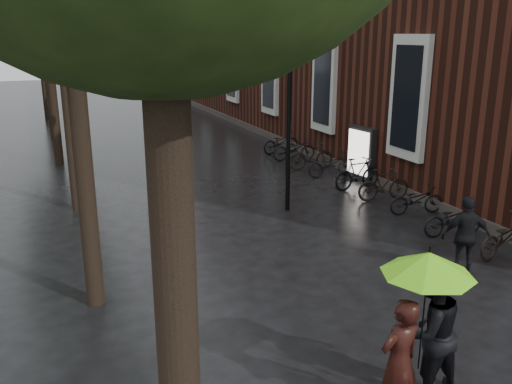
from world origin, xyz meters
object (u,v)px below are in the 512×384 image
pedestrian_walking (466,236)px  lamp_post (289,111)px  person_burgundy (399,362)px  person_black (430,331)px  ad_lightbox (361,154)px  parked_bicycles (354,173)px

pedestrian_walking → lamp_post: (-1.52, 5.24, 1.96)m
person_burgundy → pedestrian_walking: bearing=-150.5°
person_black → lamp_post: size_ratio=0.42×
lamp_post → pedestrian_walking: bearing=-73.8°
person_black → person_burgundy: bearing=23.8°
ad_lightbox → parked_bicycles: bearing=-142.5°
person_burgundy → parked_bicycles: size_ratio=0.14×
person_burgundy → person_black: person_black is taller
pedestrian_walking → lamp_post: lamp_post is taller
pedestrian_walking → person_burgundy: bearing=59.1°
parked_bicycles → ad_lightbox: ad_lightbox is taller
person_black → lamp_post: bearing=-101.6°
pedestrian_walking → parked_bicycles: 6.70m
pedestrian_walking → lamp_post: 5.79m
parked_bicycles → ad_lightbox: (0.73, 0.71, 0.44)m
person_black → pedestrian_walking: bearing=-138.4°
pedestrian_walking → person_black: bearing=61.7°
pedestrian_walking → parked_bicycles: (1.47, 6.53, -0.38)m
person_burgundy → pedestrian_walking: size_ratio=1.03×
parked_bicycles → person_burgundy: bearing=-119.5°
parked_bicycles → pedestrian_walking: bearing=-102.7°
parked_bicycles → lamp_post: 4.01m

